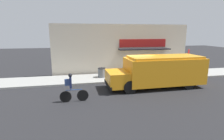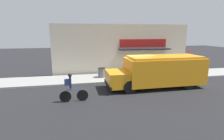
# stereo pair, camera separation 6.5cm
# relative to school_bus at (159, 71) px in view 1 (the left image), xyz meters

# --- Properties ---
(ground_plane) EXTENTS (70.00, 70.00, 0.00)m
(ground_plane) POSITION_rel_school_bus_xyz_m (-1.36, 1.61, -1.20)
(ground_plane) COLOR #232326
(sidewalk) EXTENTS (28.00, 2.88, 0.13)m
(sidewalk) POSITION_rel_school_bus_xyz_m (-1.36, 3.05, -1.13)
(sidewalk) COLOR #999993
(sidewalk) RESTS_ON ground_plane
(storefront) EXTENTS (13.13, 1.13, 4.65)m
(storefront) POSITION_rel_school_bus_xyz_m (-1.25, 4.82, 1.14)
(storefront) COLOR beige
(storefront) RESTS_ON ground_plane
(school_bus) EXTENTS (6.93, 2.70, 2.26)m
(school_bus) POSITION_rel_school_bus_xyz_m (0.00, 0.00, 0.00)
(school_bus) COLOR orange
(school_bus) RESTS_ON ground_plane
(cyclist) EXTENTS (1.62, 0.21, 1.67)m
(cyclist) POSITION_rel_school_bus_xyz_m (-6.08, -1.60, -0.38)
(cyclist) COLOR black
(cyclist) RESTS_ON ground_plane
(stop_sign_post) EXTENTS (0.45, 0.45, 2.36)m
(stop_sign_post) POSITION_rel_school_bus_xyz_m (3.87, 2.28, 0.52)
(stop_sign_post) COLOR slate
(stop_sign_post) RESTS_ON sidewalk
(trash_bin) EXTENTS (0.63, 0.63, 0.80)m
(trash_bin) POSITION_rel_school_bus_xyz_m (-3.68, 3.14, -0.66)
(trash_bin) COLOR slate
(trash_bin) RESTS_ON sidewalk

